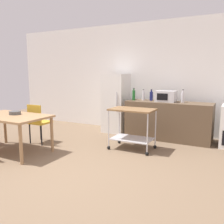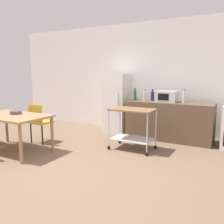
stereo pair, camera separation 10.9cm
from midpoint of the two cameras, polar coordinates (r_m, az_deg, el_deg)
ground_plane at (r=4.14m, az=-10.32°, el=-13.25°), size 12.00×12.00×0.00m
back_wall at (r=6.64m, az=6.72°, el=8.07°), size 8.40×0.12×2.90m
kitchen_counter at (r=5.90m, az=12.60°, el=-2.01°), size 2.00×0.64×0.90m
dining_table at (r=5.17m, az=-23.37°, el=-1.61°), size 1.50×0.90×0.75m
chair_mustard at (r=5.65m, az=-17.55°, el=-1.99°), size 0.41×0.41×0.89m
refrigerator at (r=6.46m, az=0.44°, el=2.09°), size 0.60×0.63×1.55m
kitchen_cart at (r=4.98m, az=4.20°, el=-2.40°), size 0.91×0.57×0.85m
bottle_vinegar at (r=6.04m, az=4.66°, el=4.01°), size 0.07×0.07×0.30m
bottle_soda at (r=6.08m, az=6.89°, el=3.84°), size 0.07×0.07×0.27m
bottle_wine at (r=6.03m, az=8.76°, el=3.80°), size 0.08×0.08×0.28m
microwave at (r=5.84m, az=12.12°, el=3.66°), size 0.46×0.35×0.26m
bottle_sparkling_water at (r=5.80m, az=15.88°, el=3.44°), size 0.07×0.07×0.30m
fruit_bowl at (r=5.23m, az=-22.54°, el=-0.18°), size 0.23×0.23×0.07m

